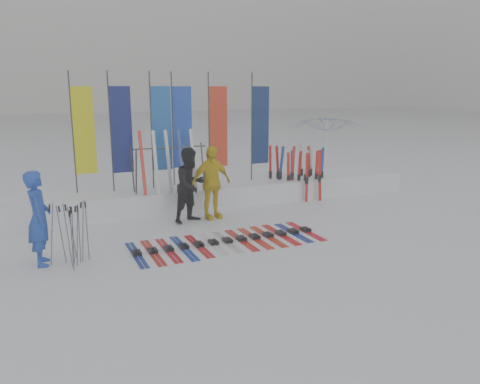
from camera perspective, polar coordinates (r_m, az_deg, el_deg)
name	(u,v)px	position (r m, az deg, el deg)	size (l,w,h in m)	color
ground	(263,256)	(9.61, 2.79, -7.84)	(120.00, 120.00, 0.00)	white
snow_bank	(192,196)	(13.62, -5.87, -0.44)	(14.00, 1.60, 0.60)	white
person_blue	(39,218)	(9.70, -23.32, -2.96)	(0.67, 0.44, 1.85)	#1E43B0
person_black	(191,185)	(11.87, -6.01, 0.84)	(0.92, 0.72, 1.90)	black
person_yellow	(211,182)	(12.13, -3.54, 1.17)	(1.12, 0.47, 1.91)	yellow
tent_canopy	(326,151)	(16.32, 10.50, 4.94)	(2.71, 2.77, 2.49)	white
ski_row	(227,241)	(10.43, -1.58, -5.98)	(4.20, 1.69, 0.07)	navy
pole_cluster	(73,234)	(9.57, -19.74, -4.90)	(0.74, 0.60, 1.25)	#595B60
feather_flags	(173,128)	(13.35, -8.17, 7.69)	(5.63, 0.33, 3.20)	#383A3F
ski_rack	(171,162)	(12.85, -8.42, 3.62)	(2.04, 0.80, 1.23)	#383A3F
upright_skis	(300,173)	(14.54, 7.37, 2.28)	(1.72, 1.01, 1.65)	navy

